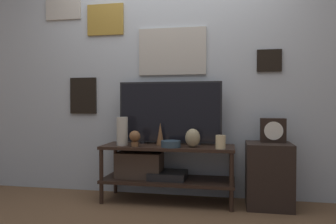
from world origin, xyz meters
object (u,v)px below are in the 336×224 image
Objects in this scene: candle_jar at (221,142)px; mantel_clock at (273,130)px; vase_slim_bronze at (160,134)px; vase_wide_bowl at (171,144)px; vase_tall_ceramic at (122,131)px; decorative_bust at (135,137)px; television at (170,112)px; vase_urn_stoneware at (193,138)px.

candle_jar is 0.54× the size of mantel_clock.
candle_jar is (0.60, -0.16, -0.05)m from vase_slim_bronze.
vase_slim_bronze is 0.97× the size of mantel_clock.
vase_tall_ceramic is at bearing 174.75° from vase_wide_bowl.
decorative_bust is (-0.35, -0.02, 0.06)m from vase_wide_bowl.
vase_wide_bowl is at bearing 177.00° from candle_jar.
television is at bearing 39.03° from decorative_bust.
mantel_clock reaches higher than decorative_bust.
television is at bearing 143.25° from vase_urn_stoneware.
candle_jar is at bearing -13.14° from vase_urn_stoneware.
vase_urn_stoneware is at bearing 10.29° from vase_wide_bowl.
television is 5.96× the size of vase_urn_stoneware.
mantel_clock is (1.31, 0.21, 0.07)m from decorative_bust.
vase_slim_bronze is at bearing 35.08° from decorative_bust.
vase_urn_stoneware reaches higher than candle_jar.
candle_jar reaches higher than vase_wide_bowl.
vase_tall_ceramic is 0.51m from vase_wide_bowl.
vase_urn_stoneware is 0.56m from decorative_bust.
vase_slim_bronze is (0.37, 0.09, -0.03)m from vase_tall_ceramic.
decorative_bust is 1.33m from mantel_clock.
mantel_clock reaches higher than vase_wide_bowl.
mantel_clock is (0.96, 0.20, 0.13)m from vase_wide_bowl.
vase_tall_ceramic is 1.20× the size of mantel_clock.
decorative_bust is (-0.56, -0.05, 0.00)m from vase_urn_stoneware.
decorative_bust is at bearing -22.79° from vase_tall_ceramic.
vase_slim_bronze is at bearing 163.59° from vase_urn_stoneware.
vase_urn_stoneware is 0.94× the size of vase_wide_bowl.
vase_tall_ceramic is (-0.45, -0.18, -0.19)m from television.
vase_tall_ceramic is at bearing -166.18° from vase_slim_bronze.
vase_tall_ceramic is 0.71m from vase_urn_stoneware.
candle_jar is 0.82m from decorative_bust.
vase_tall_ceramic reaches higher than vase_slim_bronze.
mantel_clock is (1.46, 0.15, 0.02)m from vase_tall_ceramic.
television is 8.40× the size of candle_jar.
television is at bearing 154.12° from candle_jar.
vase_tall_ceramic is 0.38m from vase_slim_bronze.
vase_urn_stoneware is at bearing 5.55° from decorative_bust.
vase_wide_bowl is at bearing -5.25° from vase_tall_ceramic.
vase_slim_bronze is at bearing 13.82° from vase_tall_ceramic.
decorative_bust is at bearing -144.92° from vase_slim_bronze.
decorative_bust is 0.66× the size of mantel_clock.
decorative_bust reaches higher than vase_wide_bowl.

